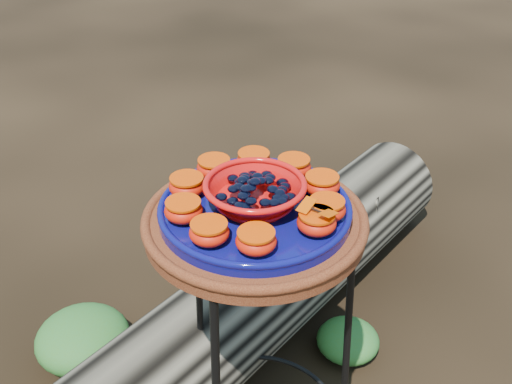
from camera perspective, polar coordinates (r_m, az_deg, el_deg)
plant_stand at (r=1.45m, az=-0.09°, el=-14.79°), size 0.44×0.44×0.70m
terracotta_saucer at (r=1.20m, az=-0.10°, el=-2.85°), size 0.41×0.41×0.03m
cobalt_plate at (r=1.19m, az=-0.10°, el=-1.72°), size 0.36×0.36×0.02m
red_bowl at (r=1.17m, az=-0.11°, el=-0.24°), size 0.18×0.18×0.05m
glass_gems at (r=1.15m, az=-0.11°, el=1.30°), size 0.14×0.14×0.02m
orange_half_0 at (r=1.11m, az=5.41°, el=-2.73°), size 0.07×0.07×0.04m
orange_half_1 at (r=1.14m, az=6.29°, el=-1.53°), size 0.07×0.07×0.04m
orange_half_2 at (r=1.21m, az=5.87°, el=0.65°), size 0.07×0.07×0.04m
orange_half_3 at (r=1.26m, az=3.37°, el=2.22°), size 0.07×0.07×0.04m
orange_half_4 at (r=1.28m, az=-0.20°, el=2.77°), size 0.07×0.07×0.04m
orange_half_5 at (r=1.26m, az=-3.74°, el=2.16°), size 0.07×0.07×0.04m
orange_half_6 at (r=1.21m, az=-6.15°, el=0.54°), size 0.07×0.07×0.04m
orange_half_7 at (r=1.14m, az=-6.46°, el=-1.65°), size 0.07×0.07×0.04m
orange_half_8 at (r=1.08m, az=-4.17°, el=-3.62°), size 0.07×0.07×0.04m
orange_half_9 at (r=1.06m, az=0.01°, el=-4.40°), size 0.07×0.07×0.04m
butterfly at (r=1.09m, az=5.48°, el=-1.62°), size 0.09×0.07×0.01m
driftwood_log at (r=1.91m, az=0.59°, el=-8.88°), size 1.68×0.75×0.30m
foliage_right at (r=1.94m, az=8.18°, el=-12.83°), size 0.18×0.18×0.09m
foliage_back at (r=1.96m, az=-15.17°, el=-12.36°), size 0.27×0.27×0.14m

